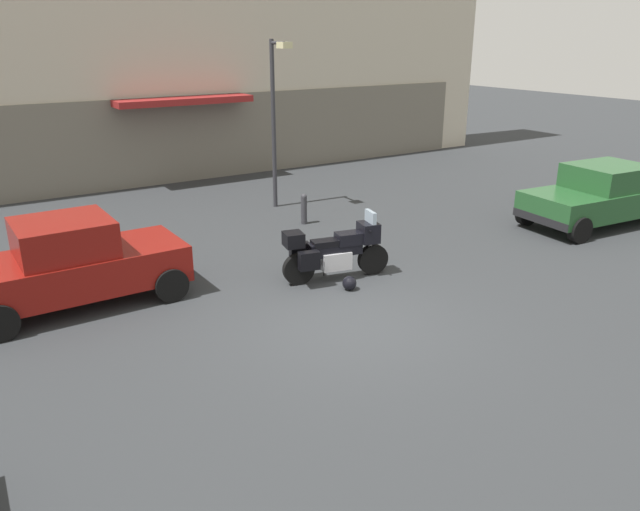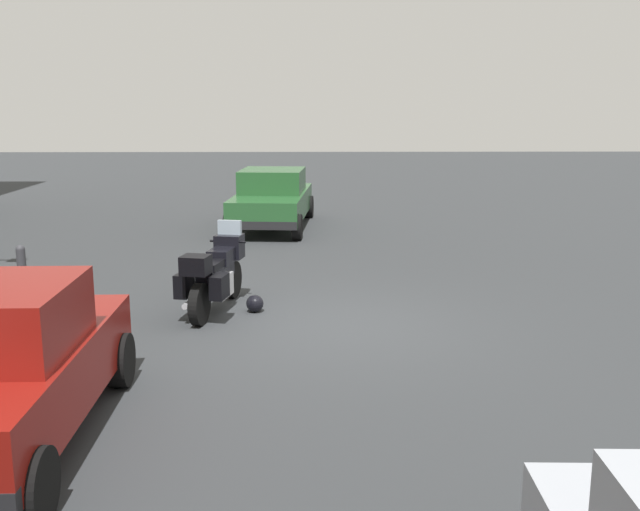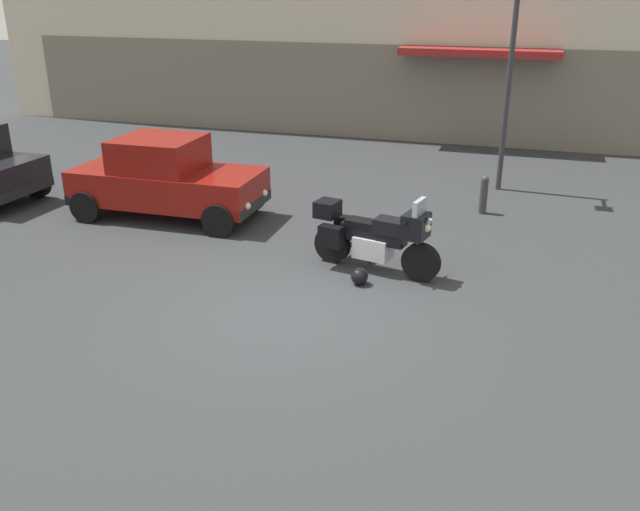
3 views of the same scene
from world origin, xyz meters
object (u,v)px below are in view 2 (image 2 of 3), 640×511
object	(u,v)px
motorcycle	(215,274)
bollard_curbside	(22,266)
helmet	(255,304)
car_sedan_far	(272,199)

from	to	relation	value
motorcycle	bollard_curbside	xyz separation A→B (m)	(1.49, 3.66, -0.19)
helmet	bollard_curbside	xyz separation A→B (m)	(1.56, 4.28, 0.29)
car_sedan_far	bollard_curbside	distance (m)	7.81
helmet	car_sedan_far	world-z (taller)	car_sedan_far
car_sedan_far	bollard_curbside	xyz separation A→B (m)	(-6.58, 4.19, -0.35)
helmet	bollard_curbside	size ratio (longest dim) A/B	0.35
helmet	car_sedan_far	distance (m)	8.16
helmet	bollard_curbside	bearing A→B (deg)	70.03
helmet	bollard_curbside	world-z (taller)	bollard_curbside
helmet	car_sedan_far	size ratio (longest dim) A/B	0.06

